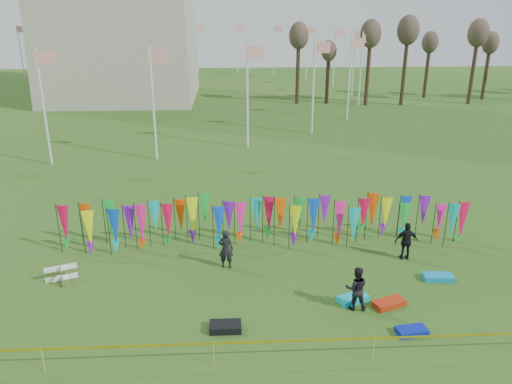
{
  "coord_description": "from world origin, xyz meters",
  "views": [
    {
      "loc": [
        -1.34,
        -14.45,
        10.39
      ],
      "look_at": [
        -0.27,
        6.0,
        2.81
      ],
      "focal_mm": 35.0,
      "sensor_mm": 36.0,
      "label": 1
    }
  ],
  "objects_px": {
    "box_kite": "(61,273)",
    "kite_bag_turquoise": "(353,299)",
    "person_right": "(407,241)",
    "kite_bag_teal": "(438,277)",
    "kite_bag_black": "(225,327)",
    "kite_bag_blue": "(412,331)",
    "person_left": "(226,249)",
    "kite_bag_red": "(389,303)",
    "person_mid": "(356,288)"
  },
  "relations": [
    {
      "from": "box_kite",
      "to": "kite_bag_turquoise",
      "type": "xyz_separation_m",
      "value": [
        11.42,
        -2.14,
        -0.24
      ]
    },
    {
      "from": "person_right",
      "to": "kite_bag_turquoise",
      "type": "bearing_deg",
      "value": 49.36
    },
    {
      "from": "box_kite",
      "to": "kite_bag_teal",
      "type": "height_order",
      "value": "box_kite"
    },
    {
      "from": "kite_bag_turquoise",
      "to": "kite_bag_black",
      "type": "relative_size",
      "value": 1.05
    },
    {
      "from": "kite_bag_blue",
      "to": "kite_bag_teal",
      "type": "bearing_deg",
      "value": 56.43
    },
    {
      "from": "box_kite",
      "to": "person_left",
      "type": "bearing_deg",
      "value": 6.53
    },
    {
      "from": "person_left",
      "to": "kite_bag_red",
      "type": "bearing_deg",
      "value": 160.17
    },
    {
      "from": "person_left",
      "to": "kite_bag_turquoise",
      "type": "relative_size",
      "value": 1.51
    },
    {
      "from": "person_right",
      "to": "box_kite",
      "type": "bearing_deg",
      "value": 7.22
    },
    {
      "from": "kite_bag_turquoise",
      "to": "kite_bag_teal",
      "type": "height_order",
      "value": "kite_bag_turquoise"
    },
    {
      "from": "person_right",
      "to": "person_mid",
      "type": "bearing_deg",
      "value": 52.75
    },
    {
      "from": "kite_bag_blue",
      "to": "kite_bag_red",
      "type": "height_order",
      "value": "kite_bag_red"
    },
    {
      "from": "kite_bag_black",
      "to": "kite_bag_blue",
      "type": "bearing_deg",
      "value": -4.94
    },
    {
      "from": "kite_bag_red",
      "to": "kite_bag_teal",
      "type": "xyz_separation_m",
      "value": [
        2.57,
        1.77,
        0.0
      ]
    },
    {
      "from": "kite_bag_turquoise",
      "to": "kite_bag_red",
      "type": "distance_m",
      "value": 1.32
    },
    {
      "from": "kite_bag_red",
      "to": "person_left",
      "type": "bearing_deg",
      "value": 151.6
    },
    {
      "from": "person_left",
      "to": "kite_bag_turquoise",
      "type": "distance_m",
      "value": 5.64
    },
    {
      "from": "kite_bag_blue",
      "to": "person_left",
      "type": "bearing_deg",
      "value": 141.73
    },
    {
      "from": "kite_bag_teal",
      "to": "person_right",
      "type": "bearing_deg",
      "value": 112.3
    },
    {
      "from": "kite_bag_black",
      "to": "person_right",
      "type": "bearing_deg",
      "value": 31.25
    },
    {
      "from": "kite_bag_turquoise",
      "to": "kite_bag_teal",
      "type": "relative_size",
      "value": 0.97
    },
    {
      "from": "person_right",
      "to": "kite_bag_black",
      "type": "relative_size",
      "value": 1.58
    },
    {
      "from": "person_mid",
      "to": "kite_bag_teal",
      "type": "relative_size",
      "value": 1.43
    },
    {
      "from": "box_kite",
      "to": "person_mid",
      "type": "xyz_separation_m",
      "value": [
        11.39,
        -2.59,
        0.49
      ]
    },
    {
      "from": "person_mid",
      "to": "kite_bag_turquoise",
      "type": "relative_size",
      "value": 1.47
    },
    {
      "from": "person_mid",
      "to": "box_kite",
      "type": "bearing_deg",
      "value": -5.9
    },
    {
      "from": "kite_bag_turquoise",
      "to": "person_left",
      "type": "bearing_deg",
      "value": 148.76
    },
    {
      "from": "person_left",
      "to": "person_mid",
      "type": "height_order",
      "value": "person_left"
    },
    {
      "from": "person_left",
      "to": "person_mid",
      "type": "bearing_deg",
      "value": 153.28
    },
    {
      "from": "person_right",
      "to": "kite_bag_turquoise",
      "type": "xyz_separation_m",
      "value": [
        -3.08,
        -3.25,
        -0.75
      ]
    },
    {
      "from": "person_left",
      "to": "kite_bag_teal",
      "type": "relative_size",
      "value": 1.46
    },
    {
      "from": "kite_bag_turquoise",
      "to": "kite_bag_blue",
      "type": "height_order",
      "value": "kite_bag_turquoise"
    },
    {
      "from": "kite_bag_turquoise",
      "to": "kite_bag_red",
      "type": "height_order",
      "value": "kite_bag_turquoise"
    },
    {
      "from": "kite_bag_black",
      "to": "kite_bag_red",
      "type": "bearing_deg",
      "value": 10.86
    },
    {
      "from": "person_right",
      "to": "kite_bag_black",
      "type": "xyz_separation_m",
      "value": [
        -7.87,
        -4.77,
        -0.73
      ]
    },
    {
      "from": "kite_bag_red",
      "to": "kite_bag_black",
      "type": "height_order",
      "value": "kite_bag_black"
    },
    {
      "from": "kite_bag_teal",
      "to": "kite_bag_red",
      "type": "bearing_deg",
      "value": -145.39
    },
    {
      "from": "person_left",
      "to": "kite_bag_blue",
      "type": "bearing_deg",
      "value": 150.3
    },
    {
      "from": "box_kite",
      "to": "kite_bag_black",
      "type": "distance_m",
      "value": 7.58
    },
    {
      "from": "person_left",
      "to": "kite_bag_blue",
      "type": "distance_m",
      "value": 8.06
    },
    {
      "from": "kite_bag_blue",
      "to": "kite_bag_red",
      "type": "relative_size",
      "value": 0.84
    },
    {
      "from": "box_kite",
      "to": "person_left",
      "type": "height_order",
      "value": "person_left"
    },
    {
      "from": "kite_bag_blue",
      "to": "kite_bag_turquoise",
      "type": "bearing_deg",
      "value": 126.31
    },
    {
      "from": "person_right",
      "to": "kite_bag_red",
      "type": "height_order",
      "value": "person_right"
    },
    {
      "from": "person_mid",
      "to": "kite_bag_blue",
      "type": "relative_size",
      "value": 1.66
    },
    {
      "from": "person_right",
      "to": "kite_bag_blue",
      "type": "xyz_separation_m",
      "value": [
        -1.55,
        -5.32,
        -0.75
      ]
    },
    {
      "from": "kite_bag_turquoise",
      "to": "kite_bag_blue",
      "type": "relative_size",
      "value": 1.13
    },
    {
      "from": "kite_bag_teal",
      "to": "kite_bag_black",
      "type": "bearing_deg",
      "value": -161.21
    },
    {
      "from": "kite_bag_red",
      "to": "kite_bag_black",
      "type": "relative_size",
      "value": 1.11
    },
    {
      "from": "person_left",
      "to": "box_kite",
      "type": "bearing_deg",
      "value": 15.11
    }
  ]
}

